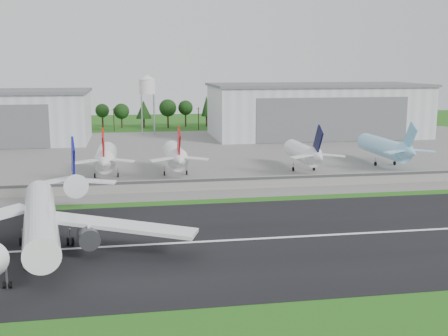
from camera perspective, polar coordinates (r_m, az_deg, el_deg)
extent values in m
plane|color=#1E5614|center=(101.37, -0.71, -9.23)|extent=(600.00, 600.00, 0.00)
cube|color=black|center=(110.71, -1.53, -7.48)|extent=(320.00, 60.00, 0.10)
cube|color=white|center=(110.69, -1.53, -7.45)|extent=(220.00, 1.00, 0.02)
cube|color=slate|center=(217.47, -5.70, 1.39)|extent=(320.00, 150.00, 0.10)
cube|color=gray|center=(153.47, -3.95, -1.75)|extent=(240.00, 0.50, 3.50)
cube|color=#38383A|center=(152.92, -3.95, -1.32)|extent=(240.00, 0.12, 0.70)
cube|color=silver|center=(275.32, 9.39, 5.71)|extent=(100.00, 45.00, 24.00)
cube|color=#595B60|center=(274.59, 9.46, 8.33)|extent=(102.00, 47.00, 1.20)
cube|color=#595B60|center=(254.28, 11.04, 4.84)|extent=(70.00, 0.30, 19.68)
cylinder|color=#99999E|center=(277.40, -8.33, 5.36)|extent=(0.50, 0.50, 20.00)
cylinder|color=#99999E|center=(283.59, -7.14, 5.49)|extent=(0.50, 0.50, 20.00)
cylinder|color=silver|center=(279.64, -7.80, 8.18)|extent=(8.00, 8.00, 7.00)
cone|color=silver|center=(279.50, -7.82, 9.14)|extent=(8.40, 8.40, 2.40)
cylinder|color=white|center=(109.18, -18.15, -4.91)|extent=(12.33, 44.37, 5.80)
cone|color=white|center=(133.76, -14.92, -1.44)|extent=(6.80, 9.72, 5.51)
cube|color=navy|center=(132.32, -15.08, 0.77)|extent=(1.92, 9.51, 11.13)
cube|color=white|center=(104.10, -10.49, -5.75)|extent=(28.22, 14.47, 2.65)
cylinder|color=#333338|center=(104.18, -13.60, -6.78)|extent=(4.58, 6.01, 3.80)
cube|color=white|center=(132.09, -12.87, -1.31)|extent=(9.40, 4.62, 0.98)
cube|color=white|center=(134.48, -17.05, -1.31)|extent=(9.48, 6.89, 0.98)
cube|color=#99999E|center=(106.79, -18.64, -7.80)|extent=(14.38, 31.16, 3.20)
cylinder|color=black|center=(114.76, -19.73, -7.04)|extent=(0.62, 1.54, 1.50)
imported|color=gold|center=(101.57, -18.19, -9.22)|extent=(5.84, 3.74, 1.50)
cylinder|color=silver|center=(176.64, -11.90, 1.10)|extent=(6.22, 24.00, 6.22)
cone|color=silver|center=(161.19, -12.09, 0.57)|extent=(5.91, 7.00, 5.91)
cube|color=#B50D0F|center=(160.95, -12.15, 2.28)|extent=(0.45, 8.59, 10.02)
cylinder|color=#99999E|center=(175.64, -13.00, -0.53)|extent=(0.32, 0.32, 3.00)
cylinder|color=#99999E|center=(175.36, -10.72, -0.46)|extent=(0.32, 0.32, 3.00)
cylinder|color=black|center=(175.77, -12.99, -0.75)|extent=(0.40, 1.40, 1.40)
cylinder|color=white|center=(177.08, -5.03, 1.30)|extent=(6.16, 24.00, 6.16)
cone|color=white|center=(161.68, -4.57, 0.79)|extent=(5.85, 7.00, 5.85)
cube|color=#A00C10|center=(161.44, -4.61, 2.50)|extent=(0.45, 8.59, 10.02)
cylinder|color=#99999E|center=(175.66, -6.09, -0.31)|extent=(0.32, 0.32, 3.00)
cylinder|color=#99999E|center=(176.22, -3.82, -0.24)|extent=(0.32, 0.32, 3.00)
cylinder|color=black|center=(175.79, -6.08, -0.54)|extent=(0.40, 1.40, 1.40)
cylinder|color=white|center=(185.20, 7.94, 1.56)|extent=(5.67, 24.00, 5.67)
cone|color=white|center=(170.53, 9.52, 1.10)|extent=(5.38, 7.00, 5.38)
cube|color=black|center=(170.29, 9.51, 2.72)|extent=(0.45, 8.59, 10.02)
cylinder|color=#99999E|center=(183.00, 7.05, 0.10)|extent=(0.32, 0.32, 3.00)
cylinder|color=#99999E|center=(185.13, 9.12, 0.17)|extent=(0.32, 0.32, 3.00)
cylinder|color=black|center=(183.13, 7.04, -0.11)|extent=(0.40, 1.40, 1.40)
cylinder|color=#8BCDF1|center=(201.06, 15.87, 2.05)|extent=(6.27, 30.00, 6.27)
cone|color=#8BCDF1|center=(184.60, 18.35, 1.51)|extent=(5.96, 7.00, 5.96)
cube|color=#67B0D3|center=(184.40, 18.36, 3.01)|extent=(0.45, 8.59, 10.02)
cylinder|color=#99999E|center=(198.49, 15.14, 0.63)|extent=(0.32, 0.32, 3.00)
cylinder|color=#99999E|center=(201.52, 16.95, 0.68)|extent=(0.32, 0.32, 3.00)
cylinder|color=black|center=(198.61, 15.13, 0.43)|extent=(0.40, 1.40, 1.40)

